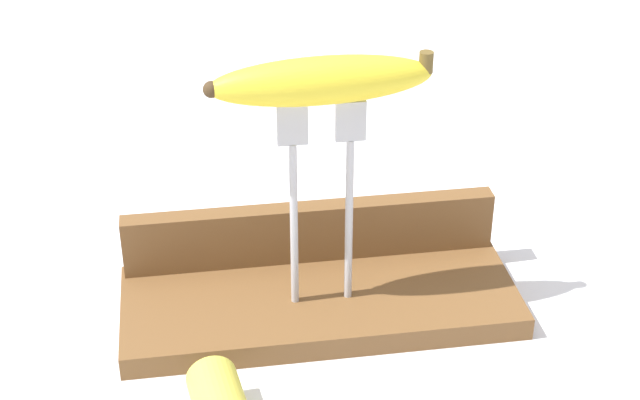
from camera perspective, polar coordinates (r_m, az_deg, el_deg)
ground_plane at (r=0.93m, az=0.00°, el=-6.52°), size 3.00×3.00×0.00m
wooden_board at (r=0.92m, az=0.00°, el=-5.97°), size 0.37×0.14×0.02m
board_backstop at (r=0.95m, az=-0.56°, el=-1.85°), size 0.36×0.02×0.06m
fork_stand_center at (r=0.85m, az=0.09°, el=0.72°), size 0.08×0.01×0.20m
banana_raised_center at (r=0.80m, az=0.10°, el=6.98°), size 0.19×0.05×0.04m
banana_chunk_far at (r=0.81m, az=-5.96°, el=-11.48°), size 0.05×0.06×0.04m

